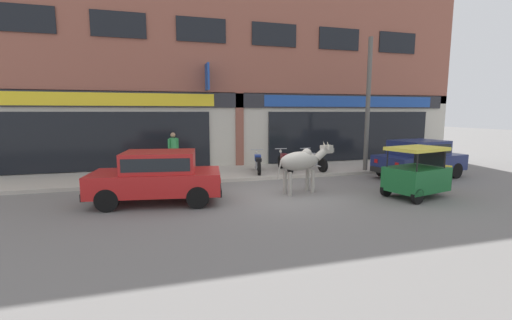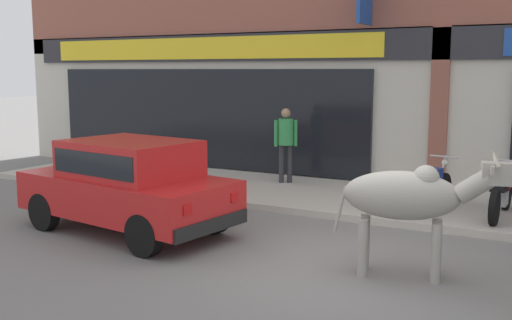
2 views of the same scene
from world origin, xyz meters
TOP-DOWN VIEW (x-y plane):
  - ground_plane at (0.00, 0.00)m, footprint 90.00×90.00m
  - sidewalk at (0.00, 3.75)m, footprint 19.00×3.10m
  - cow at (0.74, -0.01)m, footprint 2.12×0.84m
  - car_0 at (-3.62, -0.03)m, footprint 3.76×2.10m
  - motorcycle_0 at (0.27, 3.27)m, footprint 0.65×1.79m
  - motorcycle_1 at (1.46, 3.27)m, footprint 0.52×1.81m
  - pedestrian at (-2.98, 4.34)m, footprint 0.43×0.32m

SIDE VIEW (x-z plane):
  - ground_plane at x=0.00m, z-range 0.00..0.00m
  - sidewalk at x=0.00m, z-range 0.00..0.12m
  - motorcycle_0 at x=0.27m, z-range 0.07..0.95m
  - motorcycle_1 at x=1.46m, z-range 0.07..0.95m
  - car_0 at x=-3.62m, z-range 0.08..1.54m
  - cow at x=0.74m, z-range 0.20..1.81m
  - pedestrian at x=-2.98m, z-range 0.31..1.91m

